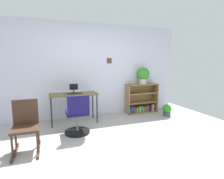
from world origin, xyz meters
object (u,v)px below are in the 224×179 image
(desk, at_px, (73,96))
(rocking_chair, at_px, (26,125))
(monitor, at_px, (74,89))
(potted_plant_floor, at_px, (167,110))
(keyboard, at_px, (74,94))
(office_chair, at_px, (77,117))
(bookshelf_low, at_px, (141,100))
(potted_plant_on_shelf, at_px, (143,75))

(desk, height_order, rocking_chair, rocking_chair)
(monitor, xyz_separation_m, potted_plant_floor, (2.49, -0.36, -0.66))
(keyboard, bearing_deg, office_chair, -93.93)
(desk, distance_m, rocking_chair, 1.52)
(monitor, relative_size, bookshelf_low, 0.24)
(desk, height_order, bookshelf_low, bookshelf_low)
(monitor, bearing_deg, potted_plant_floor, -8.24)
(monitor, distance_m, keyboard, 0.15)
(monitor, xyz_separation_m, office_chair, (-0.05, -0.82, -0.47))
(keyboard, distance_m, potted_plant_on_shelf, 2.07)
(monitor, height_order, potted_plant_floor, monitor)
(desk, bearing_deg, potted_plant_on_shelf, 6.01)
(potted_plant_floor, bearing_deg, monitor, 171.76)
(office_chair, xyz_separation_m, potted_plant_on_shelf, (2.06, 0.99, 0.76))
(monitor, bearing_deg, desk, -111.87)
(bookshelf_low, distance_m, potted_plant_on_shelf, 0.76)
(office_chair, relative_size, bookshelf_low, 0.88)
(office_chair, distance_m, potted_plant_on_shelf, 2.41)
(desk, bearing_deg, bookshelf_low, 7.64)
(monitor, bearing_deg, keyboard, -92.05)
(keyboard, height_order, rocking_chair, rocking_chair)
(keyboard, xyz_separation_m, office_chair, (-0.05, -0.70, -0.38))
(desk, relative_size, potted_plant_on_shelf, 2.37)
(desk, distance_m, keyboard, 0.10)
(potted_plant_floor, bearing_deg, office_chair, -169.83)
(bookshelf_low, bearing_deg, rocking_chair, -154.14)
(potted_plant_on_shelf, bearing_deg, office_chair, -154.48)
(desk, relative_size, bookshelf_low, 1.19)
(rocking_chair, bearing_deg, desk, 50.83)
(office_chair, height_order, rocking_chair, rocking_chair)
(bookshelf_low, bearing_deg, keyboard, -170.26)
(potted_plant_on_shelf, xyz_separation_m, potted_plant_floor, (0.48, -0.53, -0.96))
(keyboard, relative_size, rocking_chair, 0.42)
(rocking_chair, height_order, potted_plant_on_shelf, potted_plant_on_shelf)
(office_chair, distance_m, bookshelf_low, 2.29)
(keyboard, relative_size, potted_plant_on_shelf, 0.75)
(rocking_chair, height_order, potted_plant_floor, rocking_chair)
(monitor, bearing_deg, office_chair, -93.66)
(rocking_chair, relative_size, potted_plant_on_shelf, 1.79)
(keyboard, distance_m, office_chair, 0.79)
(monitor, distance_m, potted_plant_on_shelf, 2.04)
(rocking_chair, distance_m, potted_plant_floor, 3.57)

